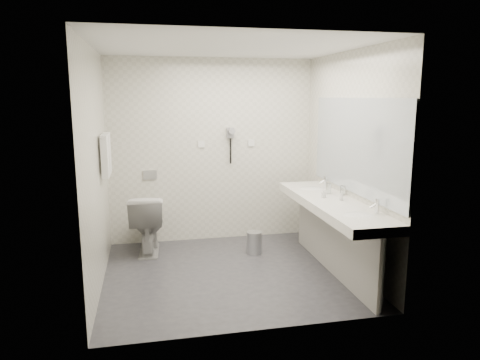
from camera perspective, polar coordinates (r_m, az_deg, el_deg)
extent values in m
plane|color=#2D2D33|center=(5.20, -1.31, -11.82)|extent=(2.80, 2.80, 0.00)
plane|color=silver|center=(4.83, -1.44, 16.75)|extent=(2.80, 2.80, 0.00)
plane|color=beige|center=(6.13, -3.60, 3.73)|extent=(2.80, 0.00, 2.80)
plane|color=beige|center=(3.61, 2.41, -1.14)|extent=(2.80, 0.00, 2.80)
plane|color=beige|center=(4.81, -18.01, 1.31)|extent=(0.00, 2.60, 2.60)
plane|color=beige|center=(5.29, 13.72, 2.35)|extent=(0.00, 2.60, 2.60)
cube|color=silver|center=(5.09, 11.66, -3.06)|extent=(0.55, 2.20, 0.10)
cube|color=gray|center=(5.21, 11.74, -7.59)|extent=(0.03, 2.15, 0.75)
cylinder|color=silver|center=(4.35, 17.67, -11.61)|extent=(0.06, 0.06, 0.75)
cylinder|color=silver|center=(6.15, 8.13, -4.66)|extent=(0.06, 0.06, 0.75)
cube|color=#B2BCC6|center=(5.08, 14.63, 4.25)|extent=(0.02, 2.20, 1.05)
ellipsoid|color=silver|center=(4.51, 14.96, -4.52)|extent=(0.40, 0.31, 0.05)
ellipsoid|color=silver|center=(5.66, 9.07, -1.21)|extent=(0.40, 0.31, 0.05)
cylinder|color=silver|center=(4.58, 17.20, -3.25)|extent=(0.04, 0.04, 0.15)
cylinder|color=silver|center=(5.72, 10.92, -0.24)|extent=(0.04, 0.04, 0.15)
imported|color=silver|center=(5.15, 10.70, -1.71)|extent=(0.05, 0.05, 0.10)
imported|color=silver|center=(5.06, 12.90, -1.98)|extent=(0.04, 0.04, 0.11)
cylinder|color=silver|center=(5.35, 13.04, -1.31)|extent=(0.06, 0.06, 0.11)
cylinder|color=silver|center=(5.38, 11.29, -1.09)|extent=(0.08, 0.08, 0.12)
imported|color=silver|center=(5.86, -11.80, -5.44)|extent=(0.48, 0.78, 0.77)
cube|color=#B2B5BA|center=(6.10, -11.47, 0.65)|extent=(0.18, 0.02, 0.12)
cylinder|color=#B2B5BA|center=(5.76, 1.83, -8.11)|extent=(0.24, 0.24, 0.27)
cylinder|color=#B2B5BA|center=(5.71, 1.84, -6.75)|extent=(0.19, 0.19, 0.02)
cylinder|color=silver|center=(5.31, -17.05, 5.47)|extent=(0.02, 0.62, 0.02)
cube|color=silver|center=(5.19, -16.94, 2.93)|extent=(0.07, 0.24, 0.48)
cube|color=silver|center=(5.47, -16.70, 3.31)|extent=(0.07, 0.24, 0.48)
cube|color=gray|center=(6.12, -1.25, 6.09)|extent=(0.10, 0.04, 0.14)
cylinder|color=gray|center=(6.05, -1.13, 6.32)|extent=(0.08, 0.14, 0.08)
cylinder|color=black|center=(6.13, -1.22, 3.75)|extent=(0.02, 0.02, 0.35)
cube|color=silver|center=(6.09, -4.99, 4.61)|extent=(0.09, 0.02, 0.09)
cube|color=silver|center=(6.21, 1.45, 4.77)|extent=(0.09, 0.02, 0.09)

